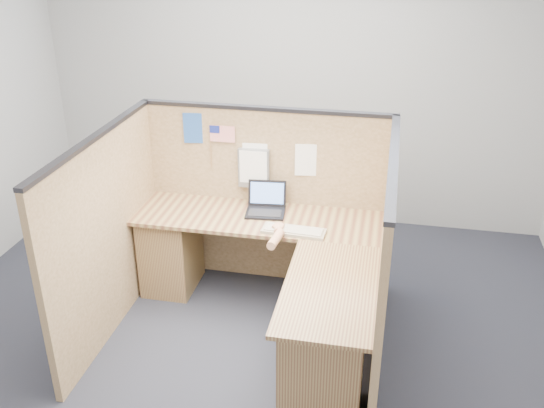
% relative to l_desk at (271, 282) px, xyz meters
% --- Properties ---
extents(floor, '(5.00, 5.00, 0.00)m').
position_rel_l_desk_xyz_m(floor, '(-0.18, -0.29, -0.39)').
color(floor, '#1F232D').
rests_on(floor, ground).
extents(wall_back, '(5.00, 0.00, 5.00)m').
position_rel_l_desk_xyz_m(wall_back, '(-0.18, 1.96, 1.01)').
color(wall_back, '#A1A3A6').
rests_on(wall_back, floor).
extents(cubicle_partitions, '(2.06, 1.83, 1.53)m').
position_rel_l_desk_xyz_m(cubicle_partitions, '(-0.18, 0.14, 0.38)').
color(cubicle_partitions, brown).
rests_on(cubicle_partitions, floor).
extents(l_desk, '(1.95, 1.75, 0.73)m').
position_rel_l_desk_xyz_m(l_desk, '(0.00, 0.00, 0.00)').
color(l_desk, brown).
rests_on(l_desk, floor).
extents(laptop, '(0.33, 0.32, 0.22)m').
position_rel_l_desk_xyz_m(laptop, '(-0.14, 0.51, 0.39)').
color(laptop, black).
rests_on(laptop, l_desk).
extents(keyboard, '(0.48, 0.19, 0.03)m').
position_rel_l_desk_xyz_m(keyboard, '(0.14, 0.19, 0.35)').
color(keyboard, gray).
rests_on(keyboard, l_desk).
extents(mouse, '(0.11, 0.09, 0.04)m').
position_rel_l_desk_xyz_m(mouse, '(0.02, 0.19, 0.36)').
color(mouse, silver).
rests_on(mouse, l_desk).
extents(hand_forearm, '(0.10, 0.35, 0.07)m').
position_rel_l_desk_xyz_m(hand_forearm, '(0.03, 0.06, 0.37)').
color(hand_forearm, tan).
rests_on(hand_forearm, l_desk).
extents(blue_poster, '(0.19, 0.03, 0.25)m').
position_rel_l_desk_xyz_m(blue_poster, '(-0.76, 0.68, 0.93)').
color(blue_poster, '#214C9B').
rests_on(blue_poster, cubicle_partitions).
extents(american_flag, '(0.21, 0.01, 0.36)m').
position_rel_l_desk_xyz_m(american_flag, '(-0.56, 0.67, 0.89)').
color(american_flag, olive).
rests_on(american_flag, cubicle_partitions).
extents(file_holder, '(0.25, 0.05, 0.33)m').
position_rel_l_desk_xyz_m(file_holder, '(-0.27, 0.66, 0.64)').
color(file_holder, slate).
rests_on(file_holder, cubicle_partitions).
extents(paper_left, '(0.20, 0.02, 0.26)m').
position_rel_l_desk_xyz_m(paper_left, '(-0.27, 0.68, 0.71)').
color(paper_left, white).
rests_on(paper_left, cubicle_partitions).
extents(paper_right, '(0.21, 0.03, 0.27)m').
position_rel_l_desk_xyz_m(paper_right, '(0.16, 0.68, 0.73)').
color(paper_right, white).
rests_on(paper_right, cubicle_partitions).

